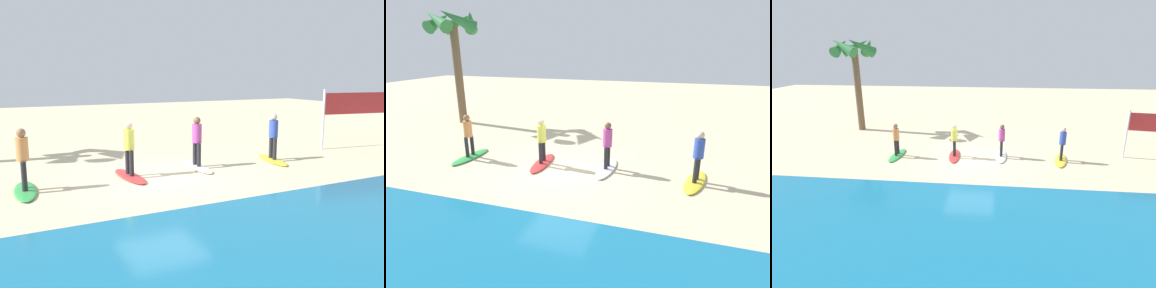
# 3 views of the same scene
# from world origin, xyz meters

# --- Properties ---
(ground_plane) EXTENTS (60.00, 60.00, 0.00)m
(ground_plane) POSITION_xyz_m (0.00, 0.00, 0.00)
(ground_plane) COLOR beige
(surfboard_yellow) EXTENTS (1.00, 2.17, 0.09)m
(surfboard_yellow) POSITION_xyz_m (-4.51, -0.37, 0.04)
(surfboard_yellow) COLOR yellow
(surfboard_yellow) RESTS_ON ground
(surfer_yellow) EXTENTS (0.32, 0.45, 1.64)m
(surfer_yellow) POSITION_xyz_m (-4.51, -0.37, 1.04)
(surfer_yellow) COLOR #232328
(surfer_yellow) RESTS_ON surfboard_yellow
(surfboard_white) EXTENTS (0.63, 2.12, 0.09)m
(surfboard_white) POSITION_xyz_m (-1.55, -0.63, 0.04)
(surfboard_white) COLOR white
(surfboard_white) RESTS_ON ground
(surfer_white) EXTENTS (0.32, 0.46, 1.64)m
(surfer_white) POSITION_xyz_m (-1.55, -0.63, 1.04)
(surfer_white) COLOR #232328
(surfer_white) RESTS_ON surfboard_white
(surfboard_red) EXTENTS (0.71, 2.14, 0.09)m
(surfboard_red) POSITION_xyz_m (0.86, -0.42, 0.04)
(surfboard_red) COLOR red
(surfboard_red) RESTS_ON ground
(surfer_red) EXTENTS (0.32, 0.46, 1.64)m
(surfer_red) POSITION_xyz_m (0.86, -0.42, 1.04)
(surfer_red) COLOR #232328
(surfer_red) RESTS_ON surfboard_red
(surfboard_green) EXTENTS (0.64, 2.12, 0.09)m
(surfboard_green) POSITION_xyz_m (3.84, -0.18, 0.04)
(surfboard_green) COLOR green
(surfboard_green) RESTS_ON ground
(surfer_green) EXTENTS (0.32, 0.46, 1.64)m
(surfer_green) POSITION_xyz_m (3.84, -0.18, 1.04)
(surfer_green) COLOR #232328
(surfer_green) RESTS_ON surfboard_green
(palm_tree) EXTENTS (2.88, 3.03, 6.21)m
(palm_tree) POSITION_xyz_m (8.03, -5.22, 4.97)
(palm_tree) COLOR brown
(palm_tree) RESTS_ON ground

